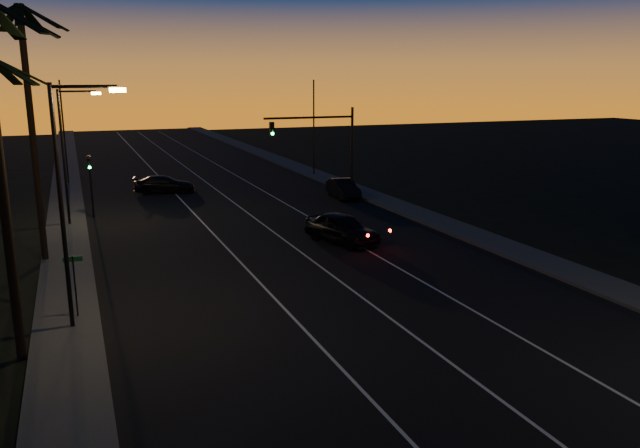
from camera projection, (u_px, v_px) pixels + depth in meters
name	position (u px, v px, depth m)	size (l,w,h in m)	color
road	(274.00, 239.00, 36.18)	(20.00, 170.00, 0.01)	black
sidewalk_left	(67.00, 258.00, 32.13)	(2.40, 170.00, 0.16)	#343432
sidewalk_right	(440.00, 222.00, 40.20)	(2.40, 170.00, 0.16)	#343432
lane_stripe_left	(223.00, 244.00, 35.10)	(0.12, 160.00, 0.01)	silver
lane_stripe_mid	(282.00, 238.00, 36.36)	(0.12, 160.00, 0.01)	silver
lane_stripe_right	(337.00, 233.00, 37.62)	(0.12, 160.00, 0.01)	silver
palm_far	(30.00, 110.00, 30.06)	(4.25, 4.16, 12.53)	black
streetlight_left_near	(69.00, 188.00, 22.07)	(2.55, 0.26, 9.00)	black
streetlight_left_far	(68.00, 146.00, 38.42)	(2.55, 0.26, 8.50)	black
street_sign	(75.00, 279.00, 23.78)	(0.70, 0.06, 2.60)	black
signal_mast	(323.00, 138.00, 46.70)	(7.10, 0.41, 7.00)	black
signal_post	(90.00, 175.00, 41.14)	(0.28, 0.37, 4.20)	black
far_pole_left	(64.00, 133.00, 53.81)	(0.14, 0.14, 9.00)	black
far_pole_right	(314.00, 128.00, 59.02)	(0.14, 0.14, 9.00)	black
lead_car	(342.00, 228.00, 35.31)	(3.56, 5.79, 1.68)	black
right_car	(343.00, 188.00, 48.58)	(1.93, 4.57, 1.47)	black
cross_car	(164.00, 184.00, 50.71)	(5.17, 3.01, 1.41)	black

